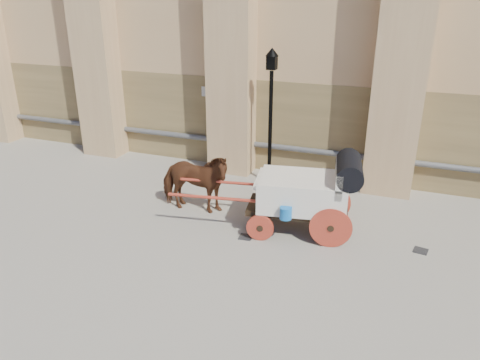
% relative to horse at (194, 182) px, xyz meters
% --- Properties ---
extents(ground, '(90.00, 90.00, 0.00)m').
position_rel_horse_xyz_m(ground, '(0.80, -0.34, -0.86)').
color(ground, gray).
rests_on(ground, ground).
extents(horse, '(2.10, 1.07, 1.73)m').
position_rel_horse_xyz_m(horse, '(0.00, 0.00, 0.00)').
color(horse, '#563018').
rests_on(horse, ground).
extents(carriage, '(4.80, 2.02, 2.04)m').
position_rel_horse_xyz_m(carriage, '(3.14, -0.01, 0.24)').
color(carriage, black).
rests_on(carriage, ground).
extents(street_lamp, '(0.39, 0.39, 4.13)m').
position_rel_horse_xyz_m(street_lamp, '(1.29, 2.65, 1.35)').
color(street_lamp, black).
rests_on(street_lamp, ground).
extents(drain_grate_near, '(0.35, 0.35, 0.01)m').
position_rel_horse_xyz_m(drain_grate_near, '(1.80, -0.88, -0.86)').
color(drain_grate_near, black).
rests_on(drain_grate_near, ground).
extents(drain_grate_far, '(0.37, 0.37, 0.01)m').
position_rel_horse_xyz_m(drain_grate_far, '(5.86, -0.03, -0.86)').
color(drain_grate_far, black).
rests_on(drain_grate_far, ground).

